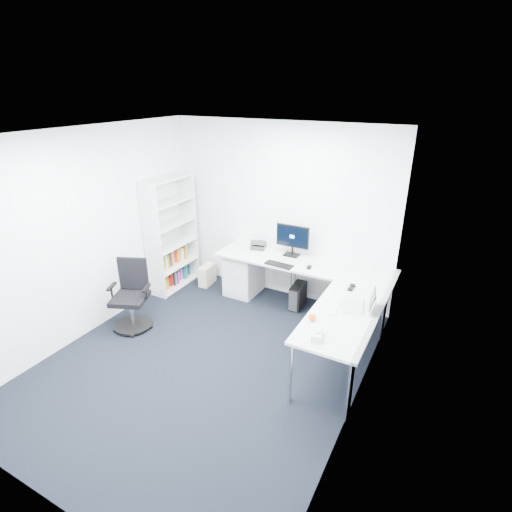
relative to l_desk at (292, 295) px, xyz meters
The scene contains 22 objects.
ground 1.55m from the l_desk, 111.45° to the right, with size 4.20×4.20×0.00m, color black.
ceiling 2.76m from the l_desk, 111.45° to the right, with size 4.20×4.20×0.00m, color white.
wall_back 1.31m from the l_desk, 128.16° to the left, with size 3.60×0.02×2.70m, color white.
wall_front 3.67m from the l_desk, 98.93° to the right, with size 3.60×0.02×2.70m, color white.
wall_left 2.90m from the l_desk, 149.22° to the right, with size 0.02×4.20×2.70m, color white.
wall_right 2.11m from the l_desk, 48.24° to the right, with size 0.02×4.20×2.70m, color white.
l_desk is the anchor object (origin of this frame).
drawer_pedestal 1.10m from the l_desk, 158.38° to the left, with size 0.48×0.59×0.73m, color silver.
bookshelf 2.24m from the l_desk, behind, with size 0.36×0.93×1.85m, color silver, non-canonical shape.
task_chair 2.26m from the l_desk, 146.29° to the right, with size 0.55×0.55×0.98m, color black, non-canonical shape.
black_pc_tower 0.42m from the l_desk, 98.79° to the left, with size 0.17×0.38×0.37m, color black.
beige_pc_tower 1.77m from the l_desk, 168.38° to the left, with size 0.16×0.36×0.34m, color beige.
power_strip 0.76m from the l_desk, 41.20° to the left, with size 0.38×0.07×0.04m, color silver.
monitor 0.84m from the l_desk, 115.69° to the left, with size 0.52×0.16×0.49m, color black, non-canonical shape.
black_keyboard 0.48m from the l_desk, 162.25° to the left, with size 0.41×0.15×0.02m, color black.
mouse 0.47m from the l_desk, 50.39° to the left, with size 0.06×0.09×0.03m, color black.
desk_phone 1.07m from the l_desk, 147.81° to the left, with size 0.22×0.22×0.15m, color #28292A, non-canonical shape.
laptop 1.25m from the l_desk, 29.58° to the right, with size 0.36×0.35×0.25m, color silver, non-canonical shape.
white_keyboard 1.11m from the l_desk, 40.28° to the right, with size 0.11×0.39×0.01m, color silver.
headphones 0.95m from the l_desk, ahead, with size 0.11×0.17×0.05m, color black, non-canonical shape.
orange_fruit 1.34m from the l_desk, 57.50° to the right, with size 0.08×0.08×0.08m, color orange.
tissue_box 1.64m from the l_desk, 58.19° to the right, with size 0.11×0.20×0.07m, color silver.
Camera 1 is at (2.44, -3.26, 3.15)m, focal length 28.00 mm.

